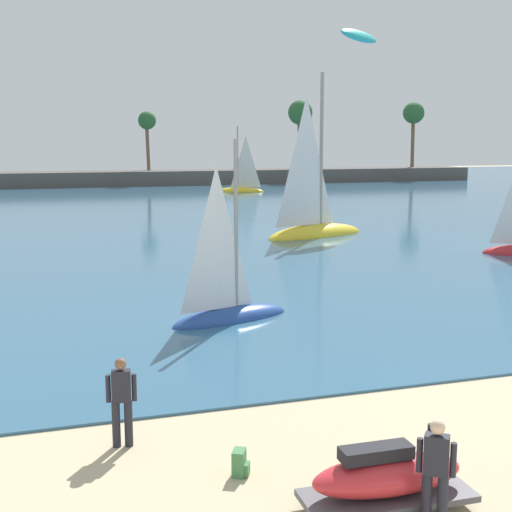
# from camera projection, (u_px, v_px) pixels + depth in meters

# --- Properties ---
(sea) EXTENTS (220.00, 114.42, 0.06)m
(sea) POSITION_uv_depth(u_px,v_px,m) (103.00, 197.00, 69.21)
(sea) COLOR #33607F
(sea) RESTS_ON ground
(palm_headland) EXTENTS (103.04, 6.26, 12.15)m
(palm_headland) POSITION_uv_depth(u_px,v_px,m) (59.00, 163.00, 84.02)
(palm_headland) COLOR #514C47
(palm_headland) RESTS_ON ground
(watercraft_on_trailer) EXTENTS (2.62, 1.23, 1.28)m
(watercraft_on_trailer) POSITION_uv_depth(u_px,v_px,m) (386.00, 478.00, 10.49)
(watercraft_on_trailer) COLOR #4C4C51
(watercraft_on_trailer) RESTS_ON ground
(person_rigging_by_gear) EXTENTS (0.45, 0.37, 1.67)m
(person_rigging_by_gear) POSITION_uv_depth(u_px,v_px,m) (436.00, 472.00, 9.87)
(person_rigging_by_gear) COLOR #23232D
(person_rigging_by_gear) RESTS_ON ground
(person_at_waterline) EXTENTS (0.54, 0.25, 1.67)m
(person_at_waterline) POSITION_uv_depth(u_px,v_px,m) (122.00, 399.00, 12.64)
(person_at_waterline) COLOR #23232D
(person_at_waterline) RESTS_ON ground
(backpack_near_kite) EXTENTS (0.36, 0.36, 0.44)m
(backpack_near_kite) POSITION_uv_depth(u_px,v_px,m) (240.00, 463.00, 11.64)
(backpack_near_kite) COLOR #47844C
(backpack_near_kite) RESTS_ON ground
(sailboat_near_shore) EXTENTS (4.24, 2.40, 5.89)m
(sailboat_near_shore) POSITION_uv_depth(u_px,v_px,m) (228.00, 303.00, 21.49)
(sailboat_near_shore) COLOR #234793
(sailboat_near_shore) RESTS_ON sea
(sailboat_mid_bay) EXTENTS (7.12, 4.23, 9.91)m
(sailboat_mid_bay) POSITION_uv_depth(u_px,v_px,m) (314.00, 220.00, 40.41)
(sailboat_mid_bay) COLOR yellow
(sailboat_mid_bay) RESTS_ON sea
(sailboat_toward_headland) EXTENTS (5.33, 3.42, 7.44)m
(sailboat_toward_headland) POSITION_uv_depth(u_px,v_px,m) (241.00, 186.00, 75.27)
(sailboat_toward_headland) COLOR yellow
(sailboat_toward_headland) RESTS_ON sea
(kite_aloft_high_over_bay) EXTENTS (4.18, 3.53, 1.20)m
(kite_aloft_high_over_bay) POSITION_uv_depth(u_px,v_px,m) (359.00, 36.00, 44.17)
(kite_aloft_high_over_bay) COLOR #1EADB2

